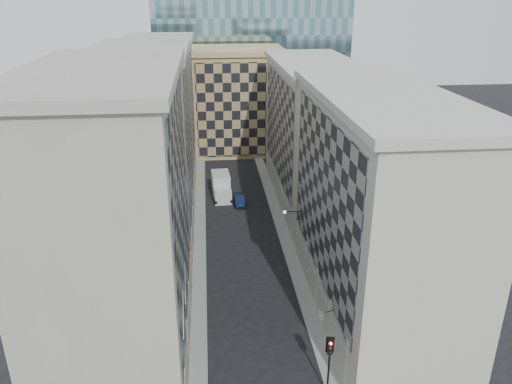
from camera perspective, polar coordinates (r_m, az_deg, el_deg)
sidewalk_west at (r=61.62m, az=-6.45°, el=-5.54°), size 1.50×100.00×0.15m
sidewalk_east at (r=62.25m, az=3.29°, el=-5.12°), size 1.50×100.00×0.15m
bldg_left_a at (r=39.99m, az=-15.42°, el=-3.45°), size 10.80×22.80×23.70m
bldg_left_b at (r=60.56m, az=-12.24°, el=5.11°), size 10.80×22.80×22.70m
bldg_left_c at (r=81.87m, az=-10.67°, el=9.27°), size 10.80×22.80×21.70m
bldg_right_a at (r=46.00m, az=13.39°, el=-1.85°), size 10.80×26.80×20.70m
bldg_right_b at (r=70.73m, az=6.53°, el=6.67°), size 10.80×28.80×19.70m
tan_block at (r=94.64m, az=-2.11°, el=10.48°), size 16.80×14.80×18.80m
flagpoles_left at (r=36.94m, az=-8.21°, el=-11.94°), size 0.10×6.33×2.33m
bracket_lamp at (r=54.13m, az=3.48°, el=-2.29°), size 1.98×0.36×0.36m
traffic_light at (r=38.93m, az=8.42°, el=-17.86°), size 0.62×0.57×4.94m
box_truck at (r=73.75m, az=-3.98°, el=0.56°), size 2.87×6.34×3.40m
dark_car at (r=71.32m, az=-1.90°, el=-0.87°), size 1.46×4.15×1.37m
shop_sign at (r=42.36m, az=7.53°, el=-13.79°), size 1.19×0.65×0.74m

